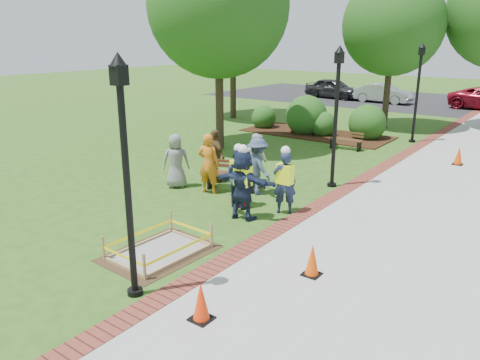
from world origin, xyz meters
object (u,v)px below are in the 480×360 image
Objects in this scene: hivis_worker_b at (285,180)px; hivis_worker_c at (238,175)px; cone_front at (201,302)px; lamp_near at (126,162)px; bench_near at (232,181)px; hivis_worker_a at (243,183)px; wet_concrete_pad at (159,244)px.

hivis_worker_c is (-1.27, -0.32, -0.02)m from hivis_worker_b.
lamp_near is (-1.51, -0.10, 2.14)m from cone_front.
bench_near is 6.96m from cone_front.
hivis_worker_a reaches higher than hivis_worker_b.
hivis_worker_c reaches higher than bench_near.
hivis_worker_c is at bearing 104.69° from lamp_near.
hivis_worker_c is at bearing 133.88° from hivis_worker_a.
cone_front is 5.50m from hivis_worker_c.
bench_near is at bearing 134.04° from hivis_worker_c.
wet_concrete_pad is at bearing -94.85° from hivis_worker_a.
wet_concrete_pad is 1.41× the size of bench_near.
lamp_near is 5.38m from hivis_worker_b.
hivis_worker_a reaches higher than wet_concrete_pad.
bench_near is 2.53m from hivis_worker_a.
cone_front is at bearing -29.48° from wet_concrete_pad.
cone_front is 0.36× the size of hivis_worker_a.
wet_concrete_pad is 2.72m from cone_front.
hivis_worker_b is at bearing -18.29° from bench_near.
hivis_worker_a is at bearing 85.15° from wet_concrete_pad.
hivis_worker_b is (0.00, 5.14, -1.58)m from lamp_near.
wet_concrete_pad is 1.30× the size of hivis_worker_b.
lamp_near reaches higher than cone_front.
lamp_near is 2.19× the size of hivis_worker_a.
cone_front is at bearing -56.63° from bench_near.
wet_concrete_pad is 2.80m from lamp_near.
hivis_worker_a is (1.69, -1.75, 0.69)m from bench_near.
lamp_near is at bearing -90.03° from hivis_worker_b.
hivis_worker_b reaches higher than bench_near.
lamp_near is at bearing -81.44° from hivis_worker_a.
hivis_worker_c is (-1.26, 4.82, -1.60)m from lamp_near.
hivis_worker_a is at bearing -46.02° from bench_near.
lamp_near reaches higher than hivis_worker_b.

